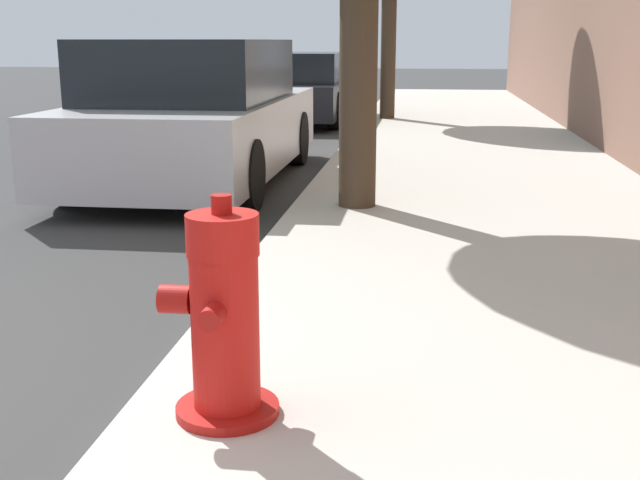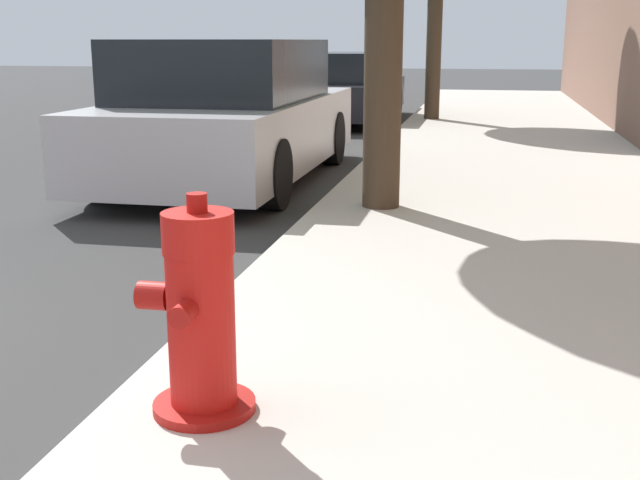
{
  "view_description": "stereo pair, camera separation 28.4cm",
  "coord_description": "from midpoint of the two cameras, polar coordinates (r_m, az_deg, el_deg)",
  "views": [
    {
      "loc": [
        2.97,
        -2.29,
        1.41
      ],
      "look_at": [
        2.48,
        1.47,
        0.47
      ],
      "focal_mm": 45.0,
      "sensor_mm": 36.0,
      "label": 1
    },
    {
      "loc": [
        3.25,
        -2.25,
        1.41
      ],
      "look_at": [
        2.48,
        1.47,
        0.47
      ],
      "focal_mm": 45.0,
      "sensor_mm": 36.0,
      "label": 2
    }
  ],
  "objects": [
    {
      "name": "fire_hydrant",
      "position": [
        2.82,
        -9.74,
        -5.62
      ],
      "size": [
        0.41,
        0.42,
        0.79
      ],
      "color": "#A91511",
      "rests_on": "sidewalk_slab"
    },
    {
      "name": "parked_car_near",
      "position": [
        8.21,
        -9.76,
        8.69
      ],
      "size": [
        1.78,
        4.27,
        1.42
      ],
      "color": "#B7B7BC",
      "rests_on": "ground_plane"
    },
    {
      "name": "parked_car_mid",
      "position": [
        14.48,
        -2.35,
        10.75
      ],
      "size": [
        1.88,
        4.22,
        1.21
      ],
      "color": "black",
      "rests_on": "ground_plane"
    }
  ]
}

